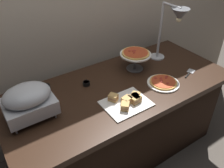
% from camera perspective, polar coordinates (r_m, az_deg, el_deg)
% --- Properties ---
extents(ground_plane, '(8.00, 8.00, 0.00)m').
position_cam_1_polar(ground_plane, '(2.44, 1.57, -15.13)').
color(ground_plane, '#4C443D').
extents(back_wall, '(4.40, 0.04, 2.40)m').
position_cam_1_polar(back_wall, '(2.10, -6.07, 16.10)').
color(back_wall, '#B7A893').
rests_on(back_wall, ground_plane).
extents(buffet_table, '(1.90, 0.84, 0.76)m').
position_cam_1_polar(buffet_table, '(2.16, 1.73, -8.58)').
color(buffet_table, black).
rests_on(buffet_table, ground_plane).
extents(chafing_dish, '(0.33, 0.25, 0.25)m').
position_cam_1_polar(chafing_dish, '(1.65, -19.53, -3.71)').
color(chafing_dish, '#B7BABF').
rests_on(chafing_dish, buffet_table).
extents(heat_lamp, '(0.15, 0.34, 0.54)m').
position_cam_1_polar(heat_lamp, '(2.10, 15.02, 14.55)').
color(heat_lamp, '#B7BABF').
rests_on(heat_lamp, buffet_table).
extents(pizza_plate_front, '(0.26, 0.26, 0.03)m').
position_cam_1_polar(pizza_plate_front, '(1.98, 12.22, 0.32)').
color(pizza_plate_front, white).
rests_on(pizza_plate_front, buffet_table).
extents(pizza_plate_center, '(0.27, 0.27, 0.17)m').
position_cam_1_polar(pizza_plate_center, '(2.09, 5.67, 6.89)').
color(pizza_plate_center, '#595B60').
rests_on(pizza_plate_center, buffet_table).
extents(sandwich_platter, '(0.34, 0.27, 0.06)m').
position_cam_1_polar(sandwich_platter, '(1.73, 3.81, -4.14)').
color(sandwich_platter, white).
rests_on(sandwich_platter, buffet_table).
extents(sauce_cup_near, '(0.06, 0.06, 0.03)m').
position_cam_1_polar(sauce_cup_near, '(1.93, -6.18, 0.17)').
color(sauce_cup_near, black).
rests_on(sauce_cup_near, buffet_table).
extents(sauce_cup_far, '(0.07, 0.07, 0.03)m').
position_cam_1_polar(sauce_cup_far, '(1.96, -15.59, -0.61)').
color(sauce_cup_far, black).
rests_on(sauce_cup_far, buffet_table).
extents(serving_spatula, '(0.17, 0.09, 0.01)m').
position_cam_1_polar(serving_spatula, '(2.19, 18.11, 2.53)').
color(serving_spatula, '#B7BABF').
rests_on(serving_spatula, buffet_table).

